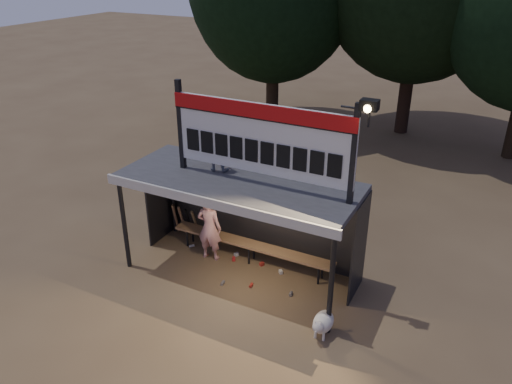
{
  "coord_description": "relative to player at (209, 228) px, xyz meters",
  "views": [
    {
      "loc": [
        4.57,
        -8.08,
        6.52
      ],
      "look_at": [
        0.2,
        0.4,
        1.9
      ],
      "focal_mm": 35.0,
      "sensor_mm": 36.0,
      "label": 1
    }
  ],
  "objects": [
    {
      "name": "bats",
      "position": [
        -1.08,
        0.57,
        -0.37
      ],
      "size": [
        0.68,
        0.35,
        0.84
      ],
      "color": "#9A6E48",
      "rests_on": "ground"
    },
    {
      "name": "bench",
      "position": [
        0.93,
        0.3,
        -0.37
      ],
      "size": [
        4.0,
        0.35,
        0.48
      ],
      "color": "#976F47",
      "rests_on": "ground"
    },
    {
      "name": "ground",
      "position": [
        0.93,
        -0.25,
        -0.8
      ],
      "size": [
        80.0,
        80.0,
        0.0
      ],
      "primitive_type": "plane",
      "color": "brown",
      "rests_on": "ground"
    },
    {
      "name": "child_a",
      "position": [
        0.29,
        -0.04,
        2.05
      ],
      "size": [
        0.6,
        0.51,
        1.06
      ],
      "primitive_type": "imported",
      "rotation": [
        0.0,
        0.0,
        3.39
      ],
      "color": "gray",
      "rests_on": "dugout_shelter"
    },
    {
      "name": "player",
      "position": [
        0.0,
        0.0,
        0.0
      ],
      "size": [
        0.62,
        0.44,
        1.6
      ],
      "primitive_type": "imported",
      "rotation": [
        0.0,
        0.0,
        3.25
      ],
      "color": "white",
      "rests_on": "ground"
    },
    {
      "name": "child_b",
      "position": [
        0.24,
        0.34,
        1.95
      ],
      "size": [
        0.48,
        0.37,
        0.87
      ],
      "primitive_type": "imported",
      "rotation": [
        0.0,
        0.0,
        2.9
      ],
      "color": "maroon",
      "rests_on": "dugout_shelter"
    },
    {
      "name": "litter",
      "position": [
        0.98,
        -0.08,
        -0.76
      ],
      "size": [
        3.02,
        1.24,
        0.08
      ],
      "color": "#A1251B",
      "rests_on": "ground"
    },
    {
      "name": "dog",
      "position": [
        3.26,
        -1.28,
        -0.52
      ],
      "size": [
        0.36,
        0.81,
        0.49
      ],
      "color": "silver",
      "rests_on": "ground"
    },
    {
      "name": "scoreboard_assembly",
      "position": [
        1.48,
        -0.26,
        2.52
      ],
      "size": [
        4.1,
        0.27,
        1.99
      ],
      "color": "black",
      "rests_on": "dugout_shelter"
    },
    {
      "name": "dugout_shelter",
      "position": [
        0.93,
        -0.01,
        1.05
      ],
      "size": [
        5.1,
        2.08,
        2.32
      ],
      "color": "#3B3B3E",
      "rests_on": "ground"
    }
  ]
}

